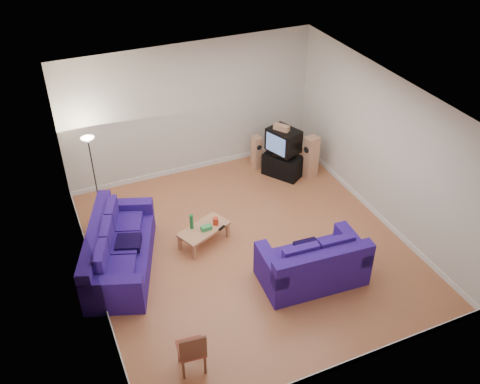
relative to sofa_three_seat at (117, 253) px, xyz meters
name	(u,v)px	position (x,y,z in m)	size (l,w,h in m)	color
room	(249,184)	(2.51, -0.45, 1.19)	(6.01, 6.51, 3.21)	brown
sofa_three_seat	(117,253)	(0.00, 0.00, 0.00)	(1.87, 2.71, 0.96)	navy
sofa_loveseat	(313,266)	(3.22, -1.80, 0.00)	(1.97, 1.19, 0.95)	navy
coffee_table	(204,230)	(1.76, 0.03, -0.03)	(1.16, 0.89, 0.38)	tan
bottle	(192,222)	(1.54, 0.13, 0.18)	(0.08, 0.08, 0.32)	#197233
tissue_box	(206,228)	(1.79, -0.03, 0.06)	(0.21, 0.12, 0.09)	green
red_canister	(216,221)	(2.02, 0.05, 0.10)	(0.11, 0.11, 0.16)	red
remote	(222,228)	(2.09, -0.12, 0.03)	(0.17, 0.05, 0.02)	black
tv_stand	(283,165)	(4.39, 1.67, -0.08)	(0.90, 0.50, 0.55)	black
av_receiver	(283,154)	(4.38, 1.67, 0.24)	(0.42, 0.34, 0.10)	black
television	(283,141)	(4.40, 1.71, 0.57)	(0.75, 0.87, 0.56)	black
centre_speaker	(282,128)	(4.34, 1.73, 0.91)	(0.37, 0.15, 0.13)	tan
speaker_left	(257,152)	(3.96, 2.25, 0.07)	(0.20, 0.27, 0.84)	tan
speaker_right	(311,157)	(4.96, 1.36, 0.17)	(0.36, 0.30, 1.06)	tan
floor_lamp	(90,150)	(0.06, 2.25, 1.04)	(0.29, 0.29, 1.69)	black
dining_chair	(192,350)	(0.52, -2.80, 0.12)	(0.45, 0.45, 0.86)	brown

